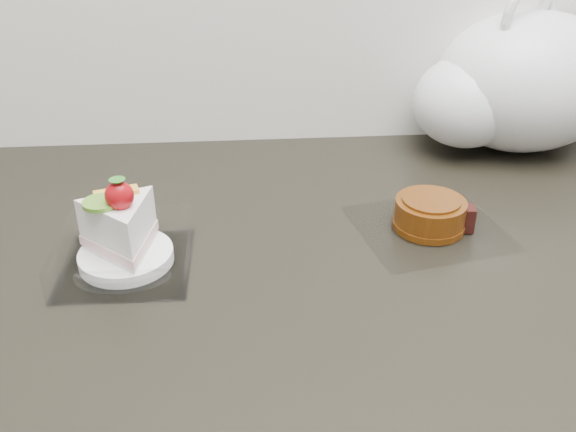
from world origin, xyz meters
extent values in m
cube|color=black|center=(0.00, 1.69, 0.88)|extent=(2.04, 0.64, 0.04)
cube|color=white|center=(-0.41, 1.65, 0.90)|extent=(0.15, 0.15, 0.00)
cylinder|color=white|center=(-0.41, 1.65, 0.91)|extent=(0.11, 0.11, 0.01)
ellipsoid|color=#B50C14|center=(-0.40, 1.64, 0.99)|extent=(0.03, 0.03, 0.03)
cone|color=#2D7223|center=(-0.40, 1.64, 1.01)|extent=(0.02, 0.02, 0.01)
cylinder|color=#6AA32F|center=(-0.43, 1.64, 0.98)|extent=(0.04, 0.04, 0.00)
cube|color=#F7A62E|center=(-0.41, 1.67, 0.98)|extent=(0.05, 0.03, 0.00)
cube|color=white|center=(-0.04, 1.70, 0.90)|extent=(0.20, 0.20, 0.00)
cylinder|color=#66350C|center=(-0.04, 1.70, 0.92)|extent=(0.11, 0.11, 0.04)
cylinder|color=#66350C|center=(-0.04, 1.70, 0.91)|extent=(0.12, 0.12, 0.01)
cylinder|color=#66350C|center=(-0.04, 1.70, 0.94)|extent=(0.09, 0.09, 0.00)
cube|color=black|center=(0.00, 1.69, 0.92)|extent=(0.03, 0.03, 0.03)
ellipsoid|color=white|center=(0.16, 1.94, 1.01)|extent=(0.34, 0.31, 0.21)
ellipsoid|color=white|center=(0.07, 1.93, 0.98)|extent=(0.21, 0.20, 0.14)
torus|color=white|center=(0.14, 1.93, 1.10)|extent=(0.11, 0.07, 0.12)
torus|color=white|center=(0.21, 1.96, 1.10)|extent=(0.11, 0.03, 0.11)
camera|label=1|loc=(-0.27, 1.03, 1.31)|focal=40.00mm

